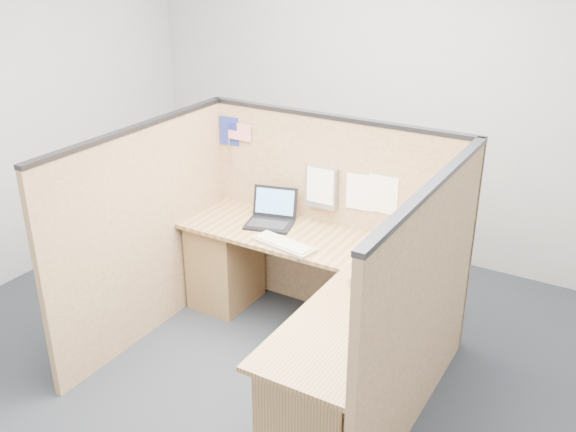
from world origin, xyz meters
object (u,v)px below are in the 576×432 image
Objects in this scene: keyboard at (284,244)px; laptop at (274,215)px; l_desk at (307,313)px; mouse at (374,264)px.

laptop is at bearing 141.99° from keyboard.
l_desk is 4.97× the size of laptop.
mouse is (0.36, 0.22, 0.36)m from l_desk.
l_desk is 18.94× the size of mouse.
keyboard is (0.26, -0.29, -0.04)m from laptop.
keyboard reaches higher than l_desk.
laptop is 3.81× the size of mouse.
laptop is 0.94m from mouse.
mouse reaches higher than l_desk.
mouse is at bearing -31.19° from laptop.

